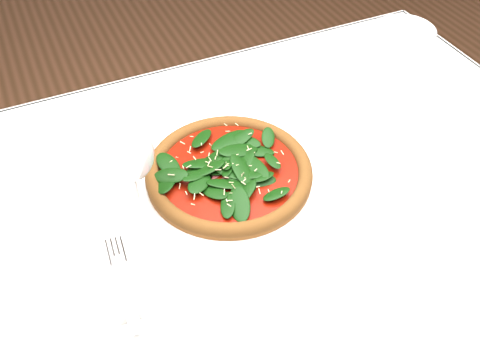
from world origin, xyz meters
name	(u,v)px	position (x,y,z in m)	size (l,w,h in m)	color
dining_table	(253,231)	(0.00, 0.00, 0.65)	(1.21, 0.81, 0.75)	silver
plate	(229,178)	(-0.03, 0.04, 0.76)	(0.32, 0.32, 0.01)	white
pizza	(229,170)	(-0.03, 0.04, 0.78)	(0.34, 0.34, 0.04)	#9B6025
wine_glass	(129,154)	(-0.18, 0.03, 0.88)	(0.07, 0.07, 0.18)	silver
napkin	(127,296)	(-0.25, -0.11, 0.76)	(0.16, 0.07, 0.01)	silver
fork	(122,275)	(-0.24, -0.08, 0.76)	(0.03, 0.17, 0.00)	silver
saucer_far	(406,30)	(0.54, 0.31, 0.76)	(0.14, 0.14, 0.01)	white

